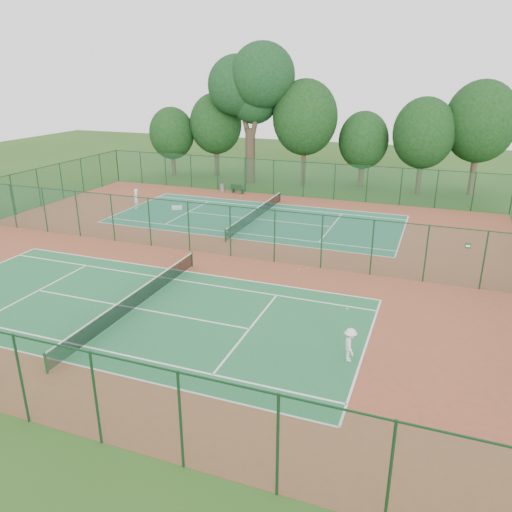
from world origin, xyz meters
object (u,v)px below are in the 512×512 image
Objects in this scene: bench at (238,189)px; player_far at (136,199)px; kit_bag at (177,208)px; big_tree at (252,85)px; player_near at (350,345)px; trash_bin at (222,188)px.

player_far is at bearing -110.21° from bench.
kit_bag is 16.92m from big_tree.
bench is 1.64× the size of kit_bag.
bench is at bearing 47.04° from kit_bag.
bench is at bearing -83.98° from big_tree.
bench is at bearing 10.78° from player_near.
big_tree reaches higher than trash_bin.
big_tree is at bearing 79.12° from trash_bin.
trash_bin is 11.45m from big_tree.
player_far is 2.02× the size of trash_bin.
player_far reaches higher than player_near.
trash_bin is at bearing 13.34° from player_near.
big_tree is (-0.59, 5.56, 9.89)m from bench.
player_near is 27.30m from kit_bag.
kit_bag is at bearing -98.75° from big_tree.
kit_bag is at bearing 88.45° from player_far.
trash_bin is (4.59, 8.67, -0.45)m from player_far.
bench is 0.10× the size of big_tree.
bench is 11.36m from big_tree.
player_near is 38.22m from big_tree.
trash_bin is 7.80m from kit_bag.
player_near is at bearing -62.48° from big_tree.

